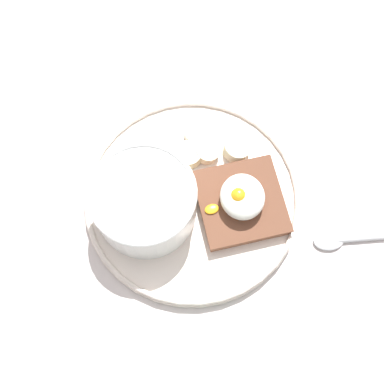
{
  "coord_description": "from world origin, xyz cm",
  "views": [
    {
      "loc": [
        -20.71,
        1.55,
        63.79
      ],
      "look_at": [
        0.0,
        0.0,
        5.0
      ],
      "focal_mm": 50.0,
      "sensor_mm": 36.0,
      "label": 1
    }
  ],
  "objects": [
    {
      "name": "banana_slice_right",
      "position": [
        5.54,
        -5.91,
        3.85
      ],
      "size": [
        4.44,
        4.52,
        1.96
      ],
      "color": "#F3F1C9",
      "rests_on": "plate"
    },
    {
      "name": "poached_egg",
      "position": [
        -1.38,
        -5.62,
        6.05
      ],
      "size": [
        5.6,
        7.1,
        3.15
      ],
      "color": "white",
      "rests_on": "toast_slice"
    },
    {
      "name": "plate",
      "position": [
        0.0,
        0.0,
        2.8
      ],
      "size": [
        26.05,
        26.05,
        1.6
      ],
      "color": "silver",
      "rests_on": "ground_plane"
    },
    {
      "name": "toast_slice",
      "position": [
        -1.36,
        -5.69,
        3.9
      ],
      "size": [
        11.25,
        11.25,
        1.62
      ],
      "color": "brown",
      "rests_on": "plate"
    },
    {
      "name": "banana_slice_back",
      "position": [
        8.17,
        -1.34,
        3.64
      ],
      "size": [
        3.55,
        3.61,
        1.38
      ],
      "color": "#F7E3C8",
      "rests_on": "plate"
    },
    {
      "name": "spoon",
      "position": [
        -6.36,
        -17.93,
        2.4
      ],
      "size": [
        2.41,
        10.87,
        0.8
      ],
      "color": "silver",
      "rests_on": "ground_plane"
    },
    {
      "name": "banana_slice_front",
      "position": [
        5.49,
        -2.26,
        3.8
      ],
      "size": [
        3.41,
        3.55,
        1.8
      ],
      "color": "beige",
      "rests_on": "plate"
    },
    {
      "name": "banana_slice_left",
      "position": [
        5.32,
        0.13,
        3.74
      ],
      "size": [
        4.7,
        4.73,
        1.6
      ],
      "color": "beige",
      "rests_on": "plate"
    },
    {
      "name": "ground_plane",
      "position": [
        0.0,
        0.0,
        1.0
      ],
      "size": [
        120.0,
        120.0,
        2.0
      ],
      "primitive_type": "cube",
      "color": "beige",
      "rests_on": "ground"
    },
    {
      "name": "oatmeal_bowl",
      "position": [
        -1.28,
        5.51,
        6.47
      ],
      "size": [
        12.05,
        12.05,
        6.74
      ],
      "color": "white",
      "rests_on": "plate"
    }
  ]
}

